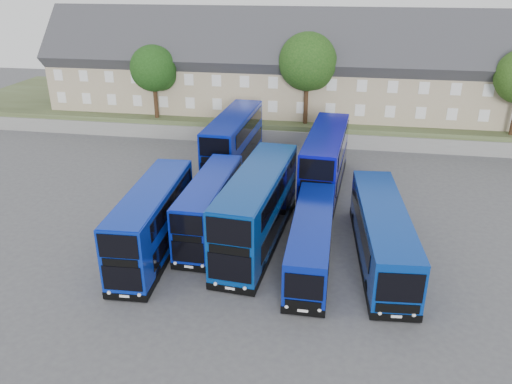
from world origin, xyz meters
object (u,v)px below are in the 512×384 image
at_px(dd_front_mid, 210,208).
at_px(coach_east_a, 311,241).
at_px(dd_front_left, 153,222).
at_px(tree_mid, 309,64).
at_px(tree_west, 155,70).

xyz_separation_m(dd_front_mid, coach_east_a, (6.99, -2.50, -0.47)).
relative_size(dd_front_left, tree_mid, 1.20).
distance_m(dd_front_left, dd_front_mid, 4.18).
xyz_separation_m(coach_east_a, tree_west, (-18.25, 23.42, 5.57)).
relative_size(dd_front_left, tree_west, 1.44).
bearing_deg(dd_front_mid, tree_mid, 78.42).
relative_size(dd_front_left, coach_east_a, 0.99).
height_order(coach_east_a, tree_mid, tree_mid).
distance_m(dd_front_left, tree_mid, 26.27).
distance_m(dd_front_mid, tree_mid, 22.77).
relative_size(dd_front_mid, coach_east_a, 0.91).
relative_size(dd_front_mid, tree_west, 1.31).
distance_m(coach_east_a, tree_mid, 24.91).
bearing_deg(dd_front_left, tree_mid, 69.93).
relative_size(coach_east_a, tree_mid, 1.21).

